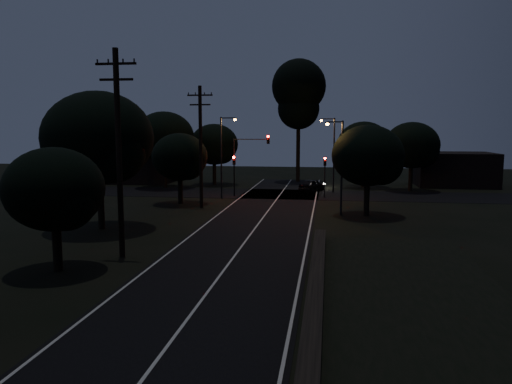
% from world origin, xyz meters
% --- Properties ---
extents(road_surface, '(60.00, 70.00, 0.03)m').
position_xyz_m(road_surface, '(0.00, 31.12, 0.01)').
color(road_surface, black).
rests_on(road_surface, ground).
extents(retaining_wall, '(6.93, 26.00, 1.60)m').
position_xyz_m(retaining_wall, '(7.74, 3.00, 0.62)').
color(retaining_wall, black).
rests_on(retaining_wall, ground).
extents(utility_pole_mid, '(2.20, 0.30, 11.00)m').
position_xyz_m(utility_pole_mid, '(-6.00, 15.00, 5.74)').
color(utility_pole_mid, black).
rests_on(utility_pole_mid, ground).
extents(utility_pole_far, '(2.20, 0.30, 10.50)m').
position_xyz_m(utility_pole_far, '(-6.00, 32.00, 5.48)').
color(utility_pole_far, black).
rests_on(utility_pole_far, ground).
extents(tree_left_b, '(4.74, 4.74, 6.02)m').
position_xyz_m(tree_left_b, '(-7.83, 11.90, 3.90)').
color(tree_left_b, black).
rests_on(tree_left_b, ground).
extents(tree_left_c, '(7.45, 7.45, 9.41)m').
position_xyz_m(tree_left_c, '(-10.24, 21.85, 6.08)').
color(tree_left_c, black).
rests_on(tree_left_c, ground).
extents(tree_left_d, '(5.10, 5.10, 6.48)m').
position_xyz_m(tree_left_d, '(-8.32, 33.90, 4.19)').
color(tree_left_d, black).
rests_on(tree_left_d, ground).
extents(tree_far_nw, '(5.89, 5.89, 7.46)m').
position_xyz_m(tree_far_nw, '(-8.79, 49.88, 4.83)').
color(tree_far_nw, black).
rests_on(tree_far_nw, ground).
extents(tree_far_w, '(6.94, 6.94, 8.85)m').
position_xyz_m(tree_far_w, '(-13.75, 45.86, 5.75)').
color(tree_far_w, black).
rests_on(tree_far_w, ground).
extents(tree_far_ne, '(6.10, 6.10, 7.71)m').
position_xyz_m(tree_far_ne, '(9.22, 49.88, 4.99)').
color(tree_far_ne, black).
rests_on(tree_far_ne, ground).
extents(tree_far_e, '(6.00, 6.00, 7.61)m').
position_xyz_m(tree_far_e, '(14.21, 46.88, 4.93)').
color(tree_far_e, black).
rests_on(tree_far_e, ground).
extents(tree_right_a, '(5.65, 5.65, 7.18)m').
position_xyz_m(tree_right_a, '(8.20, 29.89, 4.66)').
color(tree_right_a, black).
rests_on(tree_right_a, ground).
extents(tall_pine, '(6.91, 6.91, 15.71)m').
position_xyz_m(tall_pine, '(1.00, 55.00, 11.33)').
color(tall_pine, black).
rests_on(tall_pine, ground).
extents(building_left, '(10.00, 8.00, 4.40)m').
position_xyz_m(building_left, '(-20.00, 52.00, 2.20)').
color(building_left, black).
rests_on(building_left, ground).
extents(building_right, '(9.00, 7.00, 4.00)m').
position_xyz_m(building_right, '(20.00, 53.00, 2.00)').
color(building_right, black).
rests_on(building_right, ground).
extents(signal_left, '(0.28, 0.35, 4.10)m').
position_xyz_m(signal_left, '(-4.60, 39.99, 2.84)').
color(signal_left, black).
rests_on(signal_left, ground).
extents(signal_right, '(0.28, 0.35, 4.10)m').
position_xyz_m(signal_right, '(4.60, 39.99, 2.84)').
color(signal_right, black).
rests_on(signal_right, ground).
extents(signal_mast, '(3.70, 0.35, 6.25)m').
position_xyz_m(signal_mast, '(-2.91, 39.99, 4.34)').
color(signal_mast, black).
rests_on(signal_mast, ground).
extents(streetlight_a, '(1.66, 0.26, 8.00)m').
position_xyz_m(streetlight_a, '(-5.31, 38.00, 4.64)').
color(streetlight_a, black).
rests_on(streetlight_a, ground).
extents(streetlight_b, '(1.66, 0.26, 8.00)m').
position_xyz_m(streetlight_b, '(5.31, 44.00, 4.64)').
color(streetlight_b, black).
rests_on(streetlight_b, ground).
extents(streetlight_c, '(1.46, 0.26, 7.50)m').
position_xyz_m(streetlight_c, '(5.83, 30.00, 4.35)').
color(streetlight_c, black).
rests_on(streetlight_c, ground).
extents(car, '(3.13, 4.32, 1.37)m').
position_xyz_m(car, '(3.20, 44.84, 0.68)').
color(car, black).
rests_on(car, ground).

